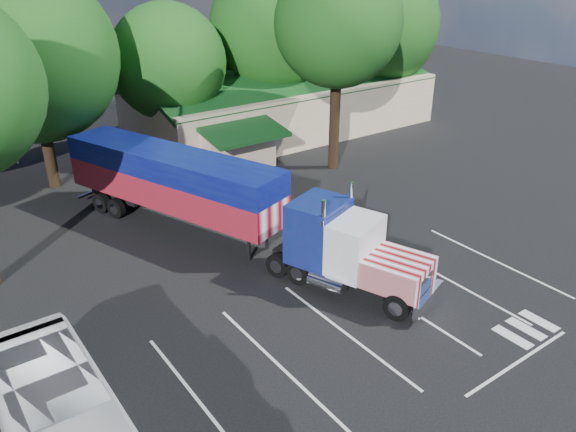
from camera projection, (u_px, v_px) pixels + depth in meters
ground at (261, 269)px, 26.40m from camera, size 120.00×120.00×0.00m
event_hall at (281, 104)px, 45.74m from camera, size 24.20×14.12×5.55m
tree_row_c at (30, 57)px, 32.17m from camera, size 10.00×10.00×13.05m
tree_row_d at (168, 62)px, 38.49m from camera, size 8.00×8.00×10.60m
tree_row_e at (272, 29)px, 42.96m from camera, size 9.60×9.60×12.90m
tree_row_f at (377, 25)px, 47.49m from camera, size 10.40×10.40×13.00m
tree_near_right at (338, 23)px, 34.62m from camera, size 8.00×8.00×13.50m
semi_truck at (213, 195)px, 28.00m from camera, size 9.61×20.80×4.44m
woman at (425, 281)px, 24.06m from camera, size 0.43×0.59×1.50m
bicycle at (240, 194)px, 33.35m from camera, size 1.32×1.81×0.91m
silver_sedan at (241, 148)px, 40.32m from camera, size 4.42×2.05×1.40m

